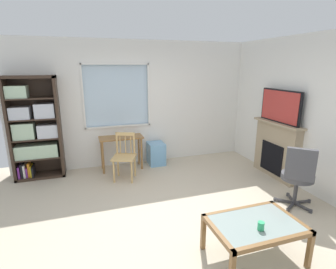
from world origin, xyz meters
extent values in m
cube|color=beige|center=(0.00, 0.00, -0.01)|extent=(6.11, 5.77, 0.02)
cube|color=white|center=(0.00, 2.38, 0.43)|extent=(5.11, 0.12, 0.86)
cube|color=white|center=(0.00, 2.38, 2.43)|extent=(5.11, 0.12, 0.48)
cube|color=white|center=(-1.80, 2.38, 1.52)|extent=(1.51, 0.12, 1.33)
cube|color=white|center=(1.43, 2.38, 1.52)|extent=(2.25, 0.12, 1.33)
cube|color=silver|center=(-0.37, 2.39, 1.52)|extent=(1.36, 0.02, 1.33)
cube|color=white|center=(-0.37, 2.32, 0.87)|extent=(1.42, 0.06, 0.03)
cube|color=white|center=(-0.37, 2.32, 2.18)|extent=(1.42, 0.06, 0.03)
cube|color=white|center=(-1.05, 2.32, 1.52)|extent=(0.03, 0.06, 1.33)
cube|color=white|center=(0.31, 2.32, 1.52)|extent=(0.03, 0.06, 1.33)
cube|color=white|center=(2.62, 0.00, 1.33)|extent=(0.12, 4.97, 2.67)
cube|color=#38281E|center=(-2.39, 2.13, 0.99)|extent=(0.05, 0.38, 1.97)
cube|color=#38281E|center=(-1.54, 2.13, 0.99)|extent=(0.05, 0.38, 1.97)
cube|color=#38281E|center=(-1.96, 2.13, 1.95)|extent=(0.90, 0.38, 0.05)
cube|color=#38281E|center=(-1.96, 2.13, 0.03)|extent=(0.90, 0.38, 0.05)
cube|color=#38281E|center=(-1.96, 2.32, 0.99)|extent=(0.90, 0.02, 1.97)
cube|color=#38281E|center=(-1.96, 2.13, 0.41)|extent=(0.85, 0.36, 0.02)
cube|color=#38281E|center=(-1.96, 2.13, 0.79)|extent=(0.85, 0.36, 0.02)
cube|color=#38281E|center=(-1.96, 2.13, 1.18)|extent=(0.85, 0.36, 0.02)
cube|color=#38281E|center=(-1.96, 2.13, 1.56)|extent=(0.85, 0.36, 0.02)
cube|color=#B7D6B2|center=(-1.98, 2.12, 0.55)|extent=(0.75, 0.29, 0.25)
cube|color=#B7D6B2|center=(-2.16, 2.12, 0.96)|extent=(0.36, 0.27, 0.30)
cube|color=silver|center=(-1.74, 2.12, 0.93)|extent=(0.37, 0.29, 0.25)
cube|color=silver|center=(-2.18, 2.12, 1.30)|extent=(0.34, 0.30, 0.23)
cube|color=silver|center=(-1.76, 2.12, 1.32)|extent=(0.35, 0.29, 0.27)
cube|color=#B7D6B2|center=(-2.18, 2.12, 1.69)|extent=(0.35, 0.28, 0.22)
cube|color=purple|center=(-2.33, 2.11, 0.17)|extent=(0.03, 0.27, 0.23)
cube|color=black|center=(-2.28, 2.11, 0.19)|extent=(0.04, 0.22, 0.27)
cube|color=white|center=(-2.24, 2.11, 0.17)|extent=(0.04, 0.24, 0.25)
cube|color=purple|center=(-2.20, 2.11, 0.14)|extent=(0.03, 0.21, 0.18)
cube|color=orange|center=(-2.16, 2.11, 0.19)|extent=(0.04, 0.21, 0.28)
cube|color=yellow|center=(-2.13, 2.11, 0.16)|extent=(0.02, 0.25, 0.22)
cube|color=black|center=(-2.09, 2.11, 0.15)|extent=(0.03, 0.29, 0.20)
cube|color=olive|center=(-0.37, 2.03, 0.70)|extent=(0.89, 0.39, 0.03)
cylinder|color=olive|center=(-0.77, 1.89, 0.34)|extent=(0.04, 0.04, 0.68)
cylinder|color=olive|center=(0.03, 1.89, 0.34)|extent=(0.04, 0.04, 0.68)
cylinder|color=olive|center=(-0.77, 2.18, 0.34)|extent=(0.04, 0.04, 0.68)
cylinder|color=olive|center=(0.03, 2.18, 0.34)|extent=(0.04, 0.04, 0.68)
cube|color=tan|center=(-0.40, 1.48, 0.45)|extent=(0.54, 0.53, 0.04)
cylinder|color=tan|center=(-0.62, 1.40, 0.22)|extent=(0.04, 0.04, 0.43)
cylinder|color=tan|center=(-0.30, 1.27, 0.22)|extent=(0.04, 0.04, 0.43)
cylinder|color=tan|center=(-0.50, 1.69, 0.22)|extent=(0.04, 0.04, 0.43)
cylinder|color=tan|center=(-0.18, 1.57, 0.22)|extent=(0.04, 0.04, 0.43)
cylinder|color=tan|center=(-0.50, 1.69, 0.68)|extent=(0.04, 0.04, 0.45)
cylinder|color=tan|center=(-0.18, 1.57, 0.68)|extent=(0.04, 0.04, 0.45)
cube|color=tan|center=(-0.34, 1.63, 0.87)|extent=(0.35, 0.17, 0.06)
cylinder|color=tan|center=(-0.44, 1.67, 0.65)|extent=(0.02, 0.02, 0.35)
cylinder|color=tan|center=(-0.34, 1.63, 0.65)|extent=(0.02, 0.02, 0.35)
cylinder|color=tan|center=(-0.24, 1.59, 0.65)|extent=(0.02, 0.02, 0.35)
cube|color=#72ADDB|center=(0.40, 2.08, 0.24)|extent=(0.35, 0.40, 0.49)
cube|color=tan|center=(2.47, 0.72, 0.53)|extent=(0.18, 1.06, 1.06)
cube|color=black|center=(2.37, 0.72, 0.39)|extent=(0.03, 0.58, 0.58)
cube|color=tan|center=(2.45, 0.72, 1.08)|extent=(0.26, 1.16, 0.04)
cube|color=black|center=(2.45, 0.72, 1.41)|extent=(0.05, 0.98, 0.61)
cube|color=#B2332D|center=(2.42, 0.72, 1.41)|extent=(0.01, 0.93, 0.56)
cylinder|color=#4C4C51|center=(2.01, -0.31, 0.48)|extent=(0.48, 0.48, 0.09)
cube|color=#4C4C51|center=(1.86, -0.47, 0.76)|extent=(0.35, 0.33, 0.48)
cylinder|color=#38383D|center=(2.01, -0.31, 0.24)|extent=(0.06, 0.06, 0.42)
cube|color=#38383D|center=(1.90, -0.21, 0.03)|extent=(0.23, 0.21, 0.03)
cylinder|color=#38383D|center=(1.80, -0.12, 0.03)|extent=(0.05, 0.05, 0.05)
cube|color=#38383D|center=(1.89, -0.38, 0.03)|extent=(0.26, 0.17, 0.03)
cylinder|color=#38383D|center=(1.76, -0.45, 0.03)|extent=(0.05, 0.05, 0.05)
cube|color=#38383D|center=(2.04, -0.44, 0.03)|extent=(0.09, 0.28, 0.03)
cylinder|color=#38383D|center=(2.06, -0.58, 0.03)|extent=(0.05, 0.05, 0.05)
cube|color=#38383D|center=(2.15, -0.32, 0.03)|extent=(0.28, 0.07, 0.03)
cylinder|color=#38383D|center=(2.29, -0.34, 0.03)|extent=(0.05, 0.05, 0.05)
cube|color=#38383D|center=(2.06, -0.18, 0.03)|extent=(0.15, 0.27, 0.03)
cylinder|color=#38383D|center=(2.12, -0.05, 0.03)|extent=(0.05, 0.05, 0.05)
cube|color=#8C9E99|center=(0.66, -1.11, 0.45)|extent=(0.91, 0.59, 0.02)
cube|color=brown|center=(0.66, -1.42, 0.43)|extent=(1.01, 0.05, 0.05)
cube|color=brown|center=(0.66, -0.79, 0.43)|extent=(1.01, 0.05, 0.05)
cube|color=brown|center=(0.18, -1.11, 0.43)|extent=(0.05, 0.69, 0.05)
cube|color=brown|center=(1.14, -1.11, 0.43)|extent=(0.05, 0.69, 0.05)
cube|color=brown|center=(1.14, -1.42, 0.20)|extent=(0.05, 0.05, 0.41)
cube|color=brown|center=(0.18, -0.79, 0.20)|extent=(0.05, 0.05, 0.41)
cube|color=brown|center=(1.14, -0.79, 0.20)|extent=(0.05, 0.05, 0.41)
cylinder|color=#33B770|center=(0.63, -1.23, 0.50)|extent=(0.07, 0.07, 0.09)
camera|label=1|loc=(-1.05, -3.21, 2.14)|focal=27.73mm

